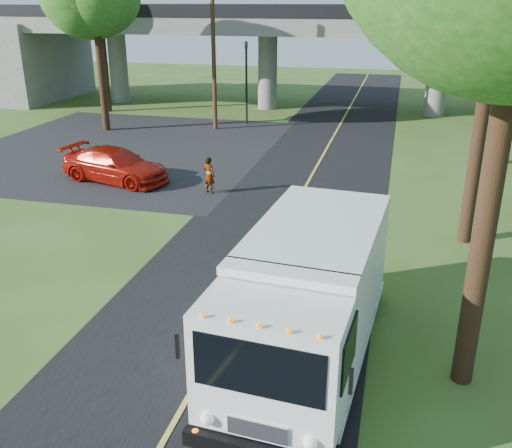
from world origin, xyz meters
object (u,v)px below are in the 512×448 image
(utility_pole, at_px, (214,54))
(pedestrian, at_px, (209,175))
(tree_left_far, at_px, (100,2))
(traffic_signal, at_px, (246,74))
(red_sedan, at_px, (115,165))
(step_van, at_px, (308,295))

(utility_pole, xyz_separation_m, pedestrian, (3.70, -12.26, -3.81))
(utility_pole, distance_m, tree_left_far, 10.45)
(traffic_signal, bearing_deg, red_sedan, -100.10)
(utility_pole, height_order, pedestrian, utility_pole)
(tree_left_far, xyz_separation_m, pedestrian, (12.99, -16.09, -6.67))
(traffic_signal, distance_m, tree_left_far, 11.75)
(traffic_signal, xyz_separation_m, utility_pole, (-1.50, -2.00, 1.40))
(traffic_signal, xyz_separation_m, red_sedan, (-2.43, -13.64, -2.46))
(utility_pole, relative_size, tree_left_far, 0.91)
(pedestrian, bearing_deg, step_van, 139.35)
(utility_pole, relative_size, pedestrian, 5.76)
(tree_left_far, height_order, red_sedan, tree_left_far)
(tree_left_far, bearing_deg, traffic_signal, -9.65)
(step_van, relative_size, pedestrian, 4.73)
(step_van, bearing_deg, utility_pole, 117.10)
(utility_pole, relative_size, step_van, 1.22)
(utility_pole, bearing_deg, step_van, -67.40)
(utility_pole, xyz_separation_m, step_van, (9.61, -23.09, -2.95))
(utility_pole, distance_m, red_sedan, 12.29)
(tree_left_far, height_order, pedestrian, tree_left_far)
(tree_left_far, bearing_deg, red_sedan, -61.60)
(tree_left_far, bearing_deg, utility_pole, -22.43)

